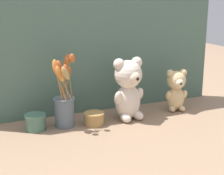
# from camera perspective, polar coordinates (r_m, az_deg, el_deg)

# --- Properties ---
(ground_plane) EXTENTS (4.00, 4.00, 0.00)m
(ground_plane) POSITION_cam_1_polar(r_m,az_deg,el_deg) (1.54, 0.29, -5.52)
(ground_plane) COLOR #8E7056
(backdrop_wall) EXTENTS (1.21, 0.02, 0.78)m
(backdrop_wall) POSITION_cam_1_polar(r_m,az_deg,el_deg) (1.61, -2.10, 9.57)
(backdrop_wall) COLOR #4C6B5B
(backdrop_wall) RESTS_ON ground
(teddy_bear_large) EXTENTS (0.15, 0.14, 0.28)m
(teddy_bear_large) POSITION_cam_1_polar(r_m,az_deg,el_deg) (1.52, 2.74, -0.03)
(teddy_bear_large) COLOR beige
(teddy_bear_large) RESTS_ON ground
(teddy_bear_medium) EXTENTS (0.11, 0.10, 0.20)m
(teddy_bear_medium) POSITION_cam_1_polar(r_m,az_deg,el_deg) (1.68, 10.62, -0.28)
(teddy_bear_medium) COLOR #DBBC84
(teddy_bear_medium) RESTS_ON ground
(flower_vase) EXTENTS (0.11, 0.15, 0.32)m
(flower_vase) POSITION_cam_1_polar(r_m,az_deg,el_deg) (1.45, -7.94, -2.48)
(flower_vase) COLOR slate
(flower_vase) RESTS_ON ground
(decorative_tin_tall) EXTENTS (0.09, 0.09, 0.05)m
(decorative_tin_tall) POSITION_cam_1_polar(r_m,az_deg,el_deg) (1.49, -2.99, -5.17)
(decorative_tin_tall) COLOR tan
(decorative_tin_tall) RESTS_ON ground
(decorative_tin_short) EXTENTS (0.09, 0.09, 0.07)m
(decorative_tin_short) POSITION_cam_1_polar(r_m,az_deg,el_deg) (1.46, -12.59, -5.63)
(decorative_tin_short) COLOR #47705B
(decorative_tin_short) RESTS_ON ground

